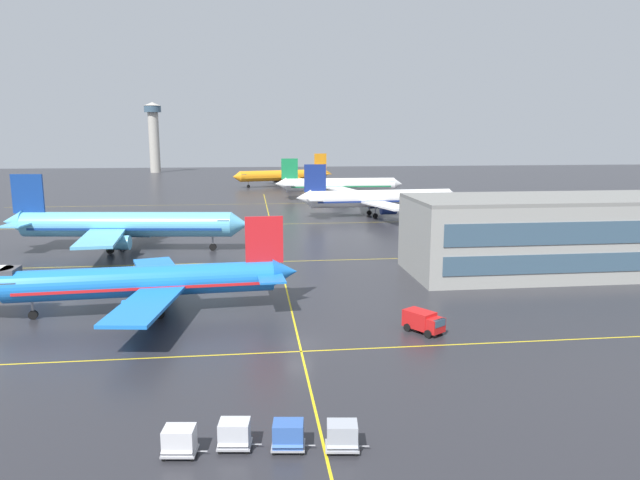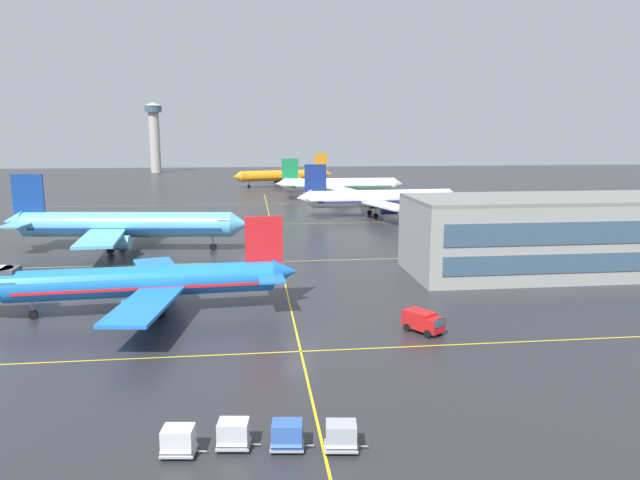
% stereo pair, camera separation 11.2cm
% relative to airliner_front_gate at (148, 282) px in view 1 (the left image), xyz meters
% --- Properties ---
extents(ground_plane, '(600.00, 600.00, 0.00)m').
position_rel_airliner_front_gate_xyz_m(ground_plane, '(15.70, -11.55, -3.58)').
color(ground_plane, '#28282D').
extents(airliner_front_gate, '(33.72, 29.02, 10.48)m').
position_rel_airliner_front_gate_xyz_m(airliner_front_gate, '(0.00, 0.00, 0.00)').
color(airliner_front_gate, blue).
rests_on(airliner_front_gate, ground).
extents(airliner_second_row, '(41.74, 35.74, 12.97)m').
position_rel_airliner_front_gate_xyz_m(airliner_second_row, '(-9.94, 36.48, 0.85)').
color(airliner_second_row, '#5BB7E5').
rests_on(airliner_second_row, ground).
extents(airliner_third_row, '(40.53, 34.93, 12.60)m').
position_rel_airliner_front_gate_xyz_m(airliner_third_row, '(41.86, 71.95, 0.72)').
color(airliner_third_row, white).
rests_on(airliner_third_row, ground).
extents(airliner_far_left_stand, '(39.35, 34.07, 12.27)m').
position_rel_airliner_front_gate_xyz_m(airliner_far_left_stand, '(38.30, 112.22, 0.61)').
color(airliner_far_left_stand, white).
rests_on(airliner_far_left_stand, ground).
extents(airliner_far_right_stand, '(38.47, 32.82, 12.17)m').
position_rel_airliner_front_gate_xyz_m(airliner_far_right_stand, '(24.02, 155.23, 0.58)').
color(airliner_far_right_stand, orange).
rests_on(airliner_far_right_stand, ground).
extents(taxiway_markings, '(140.91, 167.99, 0.01)m').
position_rel_airliner_front_gate_xyz_m(taxiway_markings, '(15.70, 43.72, -3.57)').
color(taxiway_markings, yellow).
rests_on(taxiway_markings, ground).
extents(service_truck_red_van, '(3.83, 4.43, 2.10)m').
position_rel_airliner_front_gate_xyz_m(service_truck_red_van, '(28.29, -9.85, -2.40)').
color(service_truck_red_van, red).
rests_on(service_truck_red_van, ground).
extents(baggage_cart_row_leftmost, '(2.83, 1.91, 1.86)m').
position_rel_airliner_front_gate_xyz_m(baggage_cart_row_leftmost, '(6.74, -30.07, -2.57)').
color(baggage_cart_row_leftmost, '#99999E').
rests_on(baggage_cart_row_leftmost, ground).
extents(baggage_cart_row_second, '(2.83, 1.91, 1.86)m').
position_rel_airliner_front_gate_xyz_m(baggage_cart_row_second, '(10.08, -29.65, -2.57)').
color(baggage_cart_row_second, '#99999E').
rests_on(baggage_cart_row_second, ground).
extents(baggage_cart_row_middle, '(2.83, 1.91, 1.86)m').
position_rel_airliner_front_gate_xyz_m(baggage_cart_row_middle, '(13.42, -30.19, -2.57)').
color(baggage_cart_row_middle, '#99999E').
rests_on(baggage_cart_row_middle, ground).
extents(baggage_cart_row_fourth, '(2.83, 1.91, 1.86)m').
position_rel_airliner_front_gate_xyz_m(baggage_cart_row_fourth, '(16.77, -30.68, -2.57)').
color(baggage_cart_row_fourth, '#99999E').
rests_on(baggage_cart_row_fourth, ground).
extents(control_tower, '(8.82, 8.82, 35.36)m').
position_rel_airliner_front_gate_xyz_m(control_tower, '(-36.97, 244.06, 17.07)').
color(control_tower, '#ADA89E').
rests_on(control_tower, ground).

